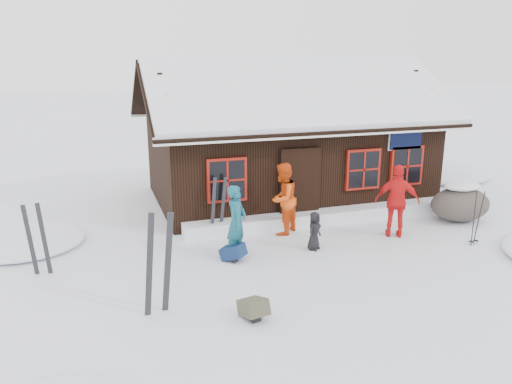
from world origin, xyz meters
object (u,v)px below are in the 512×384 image
ski_poles (476,219)px  skier_crouched (314,231)px  skier_teal (237,222)px  skier_orange_left (283,199)px  skier_orange_right (397,201)px  backpack_blue (233,255)px  backpack_olive (253,311)px  ski_pair_left (159,265)px  boulder (460,203)px

ski_poles → skier_crouched: bearing=166.5°
skier_teal → skier_crouched: (1.84, -0.12, -0.38)m
skier_teal → skier_orange_left: bearing=-13.1°
skier_orange_left → skier_orange_right: size_ratio=1.00×
skier_orange_left → ski_poles: 4.65m
skier_teal → skier_crouched: size_ratio=1.82×
skier_orange_left → backpack_blue: skier_orange_left is taller
skier_teal → backpack_olive: bearing=-149.8°
skier_teal → skier_orange_right: bearing=-48.9°
skier_crouched → backpack_blue: 2.00m
skier_orange_left → backpack_olive: size_ratio=3.57×
ski_pair_left → ski_poles: ski_pair_left is taller
skier_orange_right → boulder: (2.39, 0.53, -0.42)m
skier_teal → skier_crouched: 1.89m
backpack_blue → backpack_olive: (-0.35, -2.54, 0.00)m
skier_orange_left → skier_crouched: skier_orange_left is taller
ski_pair_left → backpack_blue: (1.84, 1.82, -0.76)m
skier_teal → skier_orange_left: 1.91m
boulder → backpack_blue: boulder is taller
skier_crouched → backpack_olive: size_ratio=1.78×
backpack_blue → backpack_olive: size_ratio=0.97×
backpack_olive → ski_poles: bearing=4.5°
ski_poles → backpack_blue: ski_poles is taller
skier_orange_right → boulder: skier_orange_right is taller
skier_crouched → ski_poles: 3.91m
boulder → ski_pair_left: size_ratio=0.88×
skier_teal → boulder: 6.57m
skier_orange_left → backpack_blue: (-1.67, -1.29, -0.78)m
skier_orange_right → ski_poles: (1.50, -1.07, -0.27)m
ski_pair_left → skier_crouched: bearing=27.7°
skier_crouched → skier_teal: bearing=136.6°
skier_orange_right → boulder: size_ratio=1.10×
skier_crouched → backpack_blue: (-1.97, -0.04, -0.32)m
skier_teal → backpack_blue: skier_teal is taller
skier_crouched → skier_orange_right: bearing=-35.8°
ski_pair_left → backpack_olive: bearing=-24.3°
backpack_olive → skier_teal: bearing=69.1°
skier_orange_right → ski_pair_left: size_ratio=0.97×
ski_pair_left → skier_orange_left: bearing=43.3°
backpack_blue → backpack_olive: backpack_olive is taller
skier_orange_right → skier_crouched: (-2.30, -0.16, -0.46)m
skier_teal → backpack_olive: (-0.48, -2.70, -0.70)m
ski_poles → ski_pair_left: bearing=-172.9°
ski_poles → skier_orange_left: bearing=152.2°
skier_orange_right → ski_pair_left: 6.44m
boulder → ski_pair_left: 8.89m
boulder → skier_orange_right: bearing=-167.5°
ski_pair_left → backpack_blue: bearing=46.4°
boulder → backpack_olive: bearing=-155.0°
skier_orange_right → skier_teal: bearing=30.2°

